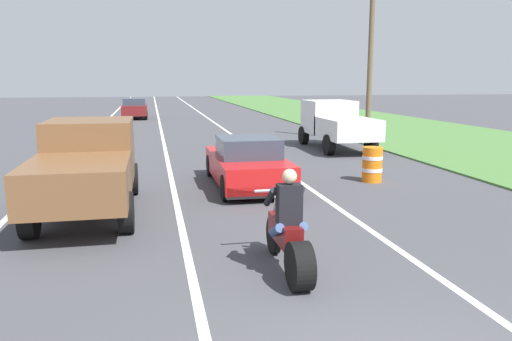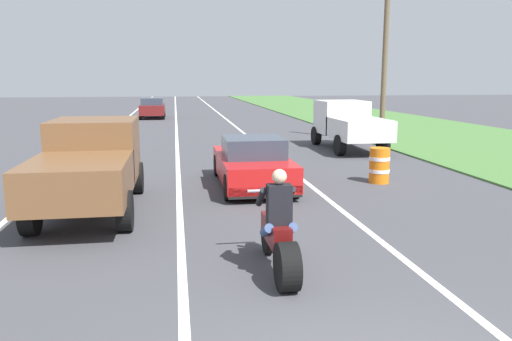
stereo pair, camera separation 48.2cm
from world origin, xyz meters
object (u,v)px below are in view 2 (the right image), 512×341
motorcycle_with_rider (279,237)px  construction_barrel_nearest (379,165)px  pickup_truck_left_lane_brown (90,162)px  sports_car_red (252,164)px  pickup_truck_right_shoulder_white (348,123)px  distant_car_far_ahead (152,108)px

motorcycle_with_rider → construction_barrel_nearest: motorcycle_with_rider is taller
construction_barrel_nearest → pickup_truck_left_lane_brown: bearing=-165.3°
sports_car_red → pickup_truck_right_shoulder_white: 8.33m
pickup_truck_right_shoulder_white → sports_car_red: bearing=-127.2°
pickup_truck_right_shoulder_white → distant_car_far_ahead: bearing=115.5°
pickup_truck_right_shoulder_white → construction_barrel_nearest: bearing=-101.8°
distant_car_far_ahead → pickup_truck_left_lane_brown: bearing=-90.5°
motorcycle_with_rider → distant_car_far_ahead: motorcycle_with_rider is taller
sports_car_red → construction_barrel_nearest: 3.62m
construction_barrel_nearest → pickup_truck_right_shoulder_white: bearing=78.2°
motorcycle_with_rider → pickup_truck_left_lane_brown: 5.45m
pickup_truck_left_lane_brown → distant_car_far_ahead: bearing=89.5°
pickup_truck_right_shoulder_white → construction_barrel_nearest: 6.90m
motorcycle_with_rider → construction_barrel_nearest: 7.50m
sports_car_red → pickup_truck_left_lane_brown: bearing=-152.2°
distant_car_far_ahead → sports_car_red: bearing=-81.5°
sports_car_red → pickup_truck_right_shoulder_white: (5.02, 6.63, 0.48)m
sports_car_red → pickup_truck_left_lane_brown: (-3.93, -2.07, 0.48)m
motorcycle_with_rider → pickup_truck_left_lane_brown: bearing=128.3°
motorcycle_with_rider → distant_car_far_ahead: 31.42m
pickup_truck_right_shoulder_white → pickup_truck_left_lane_brown: bearing=-135.8°
construction_barrel_nearest → motorcycle_with_rider: bearing=-123.8°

